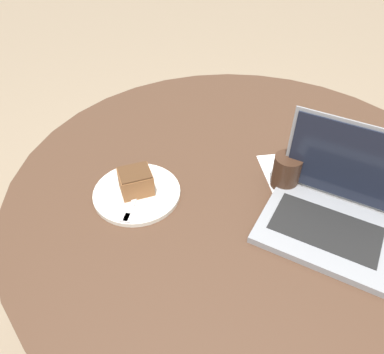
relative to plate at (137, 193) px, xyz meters
name	(u,v)px	position (x,y,z in m)	size (l,w,h in m)	color
ground_plane	(227,320)	(-0.29, 0.01, -0.77)	(12.00, 12.00, 0.00)	gray
dining_table	(241,215)	(-0.29, 0.01, -0.14)	(1.28, 1.28, 0.77)	#4C3323
paper_document	(324,183)	(-0.50, 0.06, 0.00)	(0.32, 0.30, 0.00)	white
plate	(137,193)	(0.00, 0.00, 0.00)	(0.23, 0.23, 0.01)	silver
cake_slice	(136,181)	(0.00, 0.00, 0.04)	(0.09, 0.08, 0.06)	brown
fork	(133,202)	(0.01, 0.04, 0.01)	(0.08, 0.17, 0.00)	silver
coffee_glass	(286,172)	(-0.39, 0.04, 0.04)	(0.07, 0.07, 0.10)	#3D2619
laptop	(332,212)	(-0.44, 0.20, 0.04)	(0.38, 0.37, 0.24)	gray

